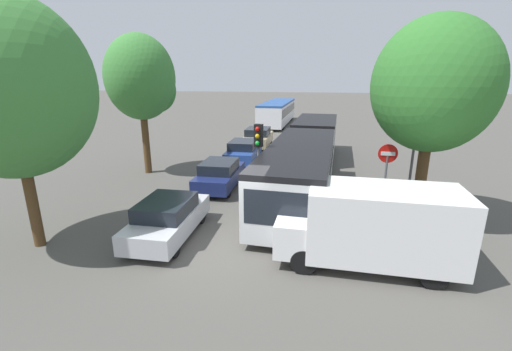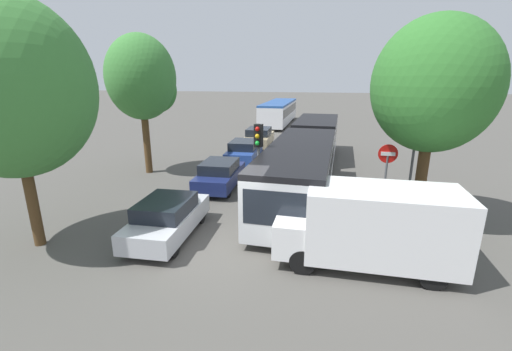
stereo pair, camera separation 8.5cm
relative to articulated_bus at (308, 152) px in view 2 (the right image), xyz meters
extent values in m
plane|color=#4F4C47|center=(-2.18, -8.31, -1.44)|extent=(200.00, 200.00, 0.00)
cube|color=silver|center=(-0.19, -3.62, -0.16)|extent=(3.01, 9.49, 2.02)
cube|color=black|center=(-0.19, -3.62, 0.21)|extent=(3.01, 9.11, 0.89)
cube|color=black|center=(-0.19, -3.62, 0.95)|extent=(3.01, 9.49, 0.20)
cube|color=silver|center=(0.28, 5.24, -0.16)|extent=(2.85, 6.53, 2.02)
cube|color=black|center=(0.28, 5.24, 0.21)|extent=(2.86, 6.28, 0.89)
cube|color=black|center=(0.28, 5.24, 0.95)|extent=(2.85, 6.53, 0.20)
cylinder|color=black|center=(0.08, 1.55, -0.16)|extent=(1.91, 1.08, 1.86)
cube|color=black|center=(-0.44, -8.26, 0.09)|extent=(2.21, 0.22, 1.08)
cylinder|color=black|center=(0.70, -6.67, -0.94)|extent=(0.35, 1.00, 0.99)
cylinder|color=black|center=(-1.41, -6.56, -0.94)|extent=(0.35, 1.00, 0.99)
cylinder|color=black|center=(1.02, -0.68, -0.94)|extent=(0.35, 1.00, 0.99)
cylinder|color=black|center=(-1.09, -0.57, -0.94)|extent=(0.35, 1.00, 0.99)
cylinder|color=black|center=(1.33, 5.19, -0.94)|extent=(0.35, 1.00, 0.99)
cylinder|color=black|center=(-0.78, 5.30, -0.94)|extent=(0.35, 1.00, 0.99)
cube|color=silver|center=(-4.13, 20.15, -0.18)|extent=(2.82, 11.40, 1.97)
cube|color=black|center=(-4.13, 20.15, 0.17)|extent=(2.83, 10.83, 0.83)
cube|color=#234C93|center=(-4.13, 20.15, 0.90)|extent=(2.82, 11.40, 0.20)
cylinder|color=black|center=(-5.08, 23.92, -0.94)|extent=(0.32, 0.99, 0.99)
cylinder|color=black|center=(-2.97, 23.86, -0.94)|extent=(0.32, 0.99, 0.99)
cylinder|color=black|center=(-5.27, 16.78, -0.94)|extent=(0.32, 0.99, 0.99)
cylinder|color=black|center=(-3.16, 16.72, -0.94)|extent=(0.32, 0.99, 0.99)
cube|color=#B7BABF|center=(-4.26, -7.66, -0.88)|extent=(1.71, 3.91, 0.63)
cube|color=black|center=(-4.26, -7.75, -0.33)|extent=(1.55, 2.06, 0.48)
cylinder|color=black|center=(-4.97, -6.43, -1.14)|extent=(0.21, 0.60, 0.59)
cylinder|color=black|center=(-3.59, -6.40, -1.14)|extent=(0.21, 0.60, 0.59)
cylinder|color=black|center=(-4.93, -8.92, -1.14)|extent=(0.21, 0.60, 0.59)
cylinder|color=black|center=(-3.55, -8.89, -1.14)|extent=(0.21, 0.60, 0.59)
cube|color=navy|center=(-4.05, -2.35, -0.88)|extent=(1.70, 3.89, 0.63)
cube|color=black|center=(-4.04, -2.44, -0.33)|extent=(1.54, 2.05, 0.48)
cylinder|color=black|center=(-4.75, -1.12, -1.14)|extent=(0.21, 0.59, 0.59)
cylinder|color=black|center=(-3.38, -1.10, -1.14)|extent=(0.21, 0.59, 0.59)
cylinder|color=black|center=(-4.71, -3.60, -1.14)|extent=(0.21, 0.59, 0.59)
cylinder|color=black|center=(-3.34, -3.57, -1.14)|extent=(0.21, 0.59, 0.59)
cube|color=#284799|center=(-4.03, 2.79, -0.87)|extent=(1.74, 3.98, 0.64)
cube|color=black|center=(-4.03, 2.70, -0.31)|extent=(1.57, 2.10, 0.49)
cylinder|color=black|center=(-4.76, 4.04, -1.14)|extent=(0.22, 0.61, 0.60)
cylinder|color=black|center=(-3.35, 4.07, -1.14)|extent=(0.22, 0.61, 0.60)
cylinder|color=black|center=(-4.72, 1.51, -1.14)|extent=(0.22, 0.61, 0.60)
cylinder|color=black|center=(-3.31, 1.53, -1.14)|extent=(0.22, 0.61, 0.60)
cube|color=tan|center=(-3.98, 7.53, -0.84)|extent=(1.84, 4.21, 0.68)
cube|color=black|center=(-3.98, 7.43, -0.24)|extent=(1.67, 2.22, 0.52)
cylinder|color=black|center=(-4.75, 8.85, -1.12)|extent=(0.23, 0.64, 0.64)
cylinder|color=black|center=(-3.26, 8.88, -1.12)|extent=(0.23, 0.64, 0.64)
cylinder|color=black|center=(-4.71, 6.18, -1.12)|extent=(0.23, 0.64, 0.64)
cylinder|color=black|center=(-3.22, 6.20, -1.12)|extent=(0.23, 0.64, 0.64)
cube|color=white|center=(2.42, -8.26, -0.13)|extent=(4.14, 2.09, 2.00)
cube|color=white|center=(-0.08, -8.20, -0.60)|extent=(0.94, 1.92, 1.00)
cylinder|color=black|center=(0.31, -9.05, -1.08)|extent=(0.73, 0.26, 0.72)
cylinder|color=black|center=(0.34, -7.37, -1.08)|extent=(0.73, 0.26, 0.72)
cylinder|color=black|center=(3.60, -9.12, -1.08)|extent=(0.73, 0.26, 0.72)
cylinder|color=black|center=(3.64, -7.44, -1.08)|extent=(0.73, 0.26, 0.72)
cylinder|color=#56595E|center=(-1.82, -4.28, 0.26)|extent=(0.12, 0.12, 3.40)
cube|color=black|center=(-1.82, -4.28, 1.51)|extent=(0.35, 0.28, 0.90)
sphere|color=red|center=(-1.84, -4.43, 1.79)|extent=(0.18, 0.18, 0.18)
sphere|color=#EAAD14|center=(-1.84, -4.43, 1.51)|extent=(0.18, 0.18, 0.18)
sphere|color=green|center=(-1.84, -4.43, 1.23)|extent=(0.18, 0.18, 0.18)
cylinder|color=#56595E|center=(3.06, -4.48, -0.24)|extent=(0.08, 0.08, 2.40)
cylinder|color=red|center=(3.06, -4.48, 1.03)|extent=(0.70, 0.03, 0.70)
cube|color=white|center=(3.06, -4.50, 1.03)|extent=(0.50, 0.04, 0.14)
cylinder|color=#56595E|center=(4.16, -3.56, 0.36)|extent=(0.10, 0.10, 3.60)
cube|color=#197A38|center=(4.16, -3.56, 1.86)|extent=(0.38, 1.38, 0.28)
cube|color=#197A38|center=(4.16, -3.56, 1.52)|extent=(0.38, 1.38, 0.28)
cylinder|color=#51381E|center=(-8.10, -8.98, 0.04)|extent=(0.33, 0.33, 2.96)
ellipsoid|color=#3D7F38|center=(-8.10, -8.98, 3.47)|extent=(4.61, 4.61, 5.19)
ellipsoid|color=#286623|center=(-8.19, -8.91, 2.69)|extent=(2.76, 2.76, 2.86)
cylinder|color=#51381E|center=(-8.75, -0.46, 0.30)|extent=(0.37, 0.37, 3.48)
ellipsoid|color=#3D7F38|center=(-8.75, -0.46, 3.68)|extent=(3.59, 3.59, 4.36)
ellipsoid|color=#33752D|center=(-8.20, 0.04, 3.03)|extent=(2.15, 2.15, 2.40)
cylinder|color=#51381E|center=(4.22, -4.78, 0.18)|extent=(0.39, 0.39, 3.24)
ellipsoid|color=#33752D|center=(4.22, -4.78, 3.49)|extent=(4.08, 4.08, 4.49)
camera|label=1|loc=(0.56, -17.44, 3.82)|focal=24.00mm
camera|label=2|loc=(0.64, -17.43, 3.82)|focal=24.00mm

